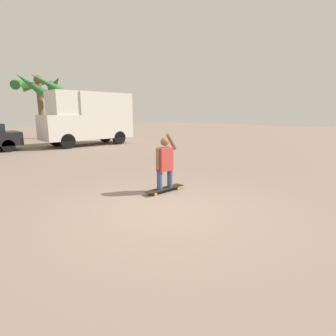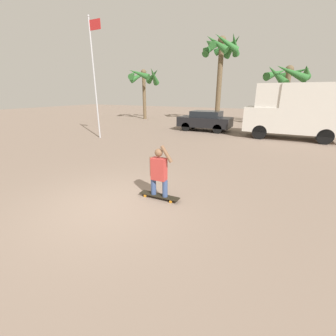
{
  "view_description": "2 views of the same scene",
  "coord_description": "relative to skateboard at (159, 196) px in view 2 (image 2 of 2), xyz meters",
  "views": [
    {
      "loc": [
        -3.35,
        -3.86,
        1.96
      ],
      "look_at": [
        1.25,
        1.2,
        0.55
      ],
      "focal_mm": 28.0,
      "sensor_mm": 36.0,
      "label": 1
    },
    {
      "loc": [
        3.63,
        -3.85,
        2.73
      ],
      "look_at": [
        0.99,
        1.39,
        0.76
      ],
      "focal_mm": 24.0,
      "sensor_mm": 36.0,
      "label": 2
    }
  ],
  "objects": [
    {
      "name": "skateboard",
      "position": [
        0.0,
        0.0,
        0.0
      ],
      "size": [
        1.14,
        0.24,
        0.1
      ],
      "color": "black",
      "rests_on": "ground_plane"
    },
    {
      "name": "parked_car_black",
      "position": [
        -2.49,
        11.66,
        0.7
      ],
      "size": [
        3.86,
        1.81,
        1.46
      ],
      "color": "black",
      "rests_on": "ground_plane"
    },
    {
      "name": "camper_van",
      "position": [
        3.36,
        11.01,
        1.68
      ],
      "size": [
        5.5,
        2.1,
        3.27
      ],
      "color": "black",
      "rests_on": "ground_plane"
    },
    {
      "name": "palm_tree_center_background",
      "position": [
        -3.2,
        17.55,
        6.23
      ],
      "size": [
        3.7,
        3.71,
        7.71
      ],
      "color": "brown",
      "rests_on": "ground_plane"
    },
    {
      "name": "ground_plane",
      "position": [
        -0.94,
        -0.98,
        -0.08
      ],
      "size": [
        80.0,
        80.0,
        0.0
      ],
      "primitive_type": "plane",
      "color": "gray"
    },
    {
      "name": "palm_tree_far_left",
      "position": [
        -10.98,
        16.65,
        4.18
      ],
      "size": [
        3.51,
        3.42,
        5.29
      ],
      "color": "brown",
      "rests_on": "ground_plane"
    },
    {
      "name": "flagpole",
      "position": [
        -7.54,
        5.93,
        3.7
      ],
      "size": [
        0.86,
        0.12,
        6.77
      ],
      "color": "#B7B7BC",
      "rests_on": "ground_plane"
    },
    {
      "name": "palm_tree_near_van",
      "position": [
        2.59,
        17.81,
        4.0
      ],
      "size": [
        3.8,
        4.01,
        5.15
      ],
      "color": "brown",
      "rests_on": "ground_plane"
    },
    {
      "name": "person_skateboarder",
      "position": [
        -0.0,
        0.0,
        0.72
      ],
      "size": [
        0.67,
        0.22,
        1.4
      ],
      "color": "#384C7A",
      "rests_on": "skateboard"
    }
  ]
}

